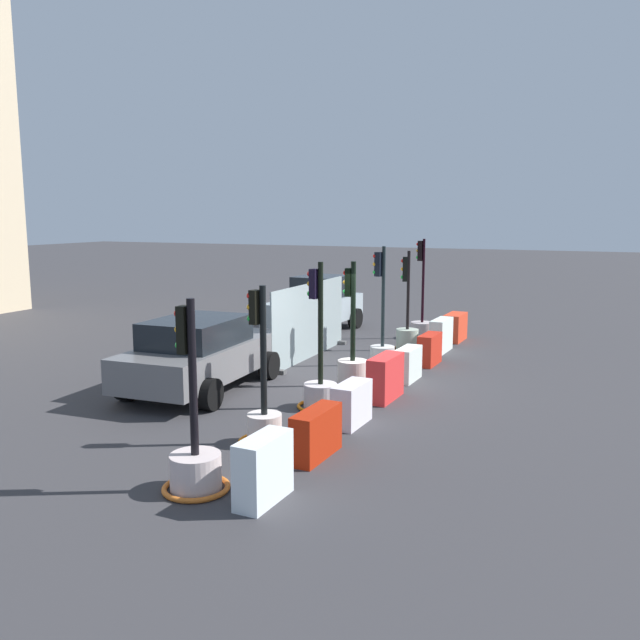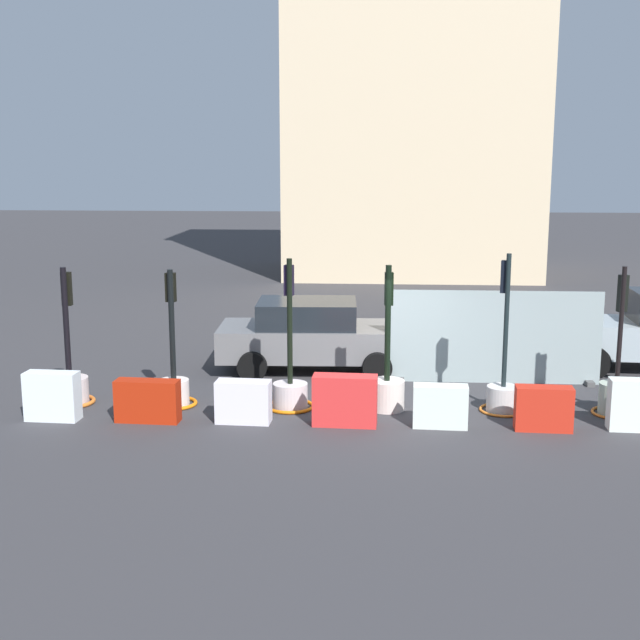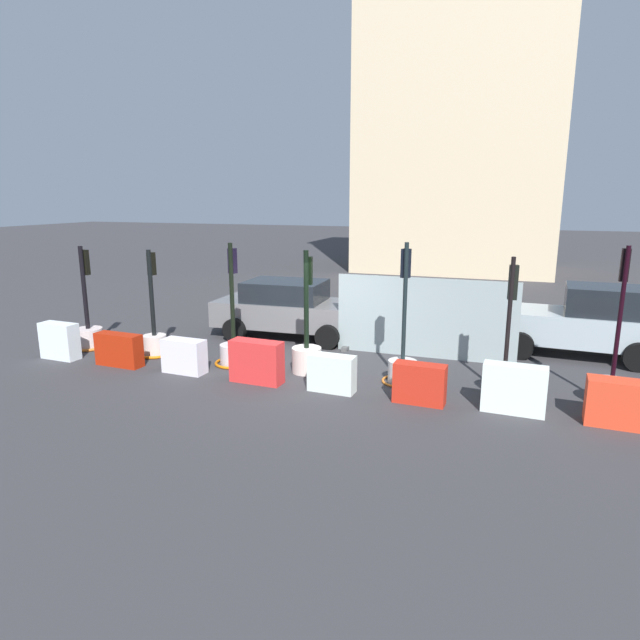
{
  "view_description": "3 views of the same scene",
  "coord_description": "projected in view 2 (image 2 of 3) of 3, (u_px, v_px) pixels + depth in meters",
  "views": [
    {
      "loc": [
        -13.43,
        -5.2,
        3.78
      ],
      "look_at": [
        -1.11,
        0.17,
        1.62
      ],
      "focal_mm": 37.07,
      "sensor_mm": 36.0,
      "label": 1
    },
    {
      "loc": [
        -0.28,
        -15.51,
        4.7
      ],
      "look_at": [
        -1.36,
        0.59,
        1.57
      ],
      "focal_mm": 46.93,
      "sensor_mm": 36.0,
      "label": 2
    },
    {
      "loc": [
        4.21,
        -11.17,
        3.9
      ],
      "look_at": [
        0.06,
        0.46,
        1.09
      ],
      "focal_mm": 30.47,
      "sensor_mm": 36.0,
      "label": 3
    }
  ],
  "objects": [
    {
      "name": "construction_barrier_5",
      "position": [
        544.0,
        409.0,
        14.64
      ],
      "size": [
        1.01,
        0.41,
        0.79
      ],
      "color": "red",
      "rests_on": "ground_plane"
    },
    {
      "name": "construction_barrier_1",
      "position": [
        148.0,
        401.0,
        15.12
      ],
      "size": [
        1.17,
        0.42,
        0.77
      ],
      "color": "#B0220B",
      "rests_on": "ground_plane"
    },
    {
      "name": "building_main_facade",
      "position": [
        413.0,
        52.0,
        33.37
      ],
      "size": [
        10.4,
        7.15,
        17.72
      ],
      "color": "beige",
      "rests_on": "ground_plane"
    },
    {
      "name": "site_fence_panel",
      "position": [
        495.0,
        339.0,
        17.63
      ],
      "size": [
        4.42,
        0.5,
        1.99
      ],
      "color": "#8F9FA0",
      "rests_on": "ground_plane"
    },
    {
      "name": "construction_barrier_3",
      "position": [
        345.0,
        401.0,
        14.9
      ],
      "size": [
        1.16,
        0.46,
        0.91
      ],
      "color": "red",
      "rests_on": "ground_plane"
    },
    {
      "name": "traffic_light_4",
      "position": [
        503.0,
        386.0,
        15.72
      ],
      "size": [
        0.88,
        0.88,
        3.0
      ],
      "color": "silver",
      "rests_on": "ground_plane"
    },
    {
      "name": "construction_barrier_0",
      "position": [
        52.0,
        396.0,
        15.21
      ],
      "size": [
        0.98,
        0.43,
        0.89
      ],
      "color": "white",
      "rests_on": "ground_plane"
    },
    {
      "name": "construction_barrier_4",
      "position": [
        440.0,
        406.0,
        14.81
      ],
      "size": [
        0.98,
        0.41,
        0.77
      ],
      "color": "silver",
      "rests_on": "ground_plane"
    },
    {
      "name": "traffic_light_0",
      "position": [
        70.0,
        382.0,
        16.23
      ],
      "size": [
        0.94,
        0.94,
        2.68
      ],
      "color": "beige",
      "rests_on": "ground_plane"
    },
    {
      "name": "construction_barrier_2",
      "position": [
        243.0,
        402.0,
        15.08
      ],
      "size": [
        1.0,
        0.46,
        0.77
      ],
      "color": "silver",
      "rests_on": "ground_plane"
    },
    {
      "name": "ground_plane",
      "position": [
        389.0,
        407.0,
        16.07
      ],
      "size": [
        120.0,
        120.0,
        0.0
      ],
      "primitive_type": "plane",
      "color": "#363437"
    },
    {
      "name": "traffic_light_3",
      "position": [
        387.0,
        383.0,
        15.83
      ],
      "size": [
        0.67,
        0.67,
        2.77
      ],
      "color": "beige",
      "rests_on": "ground_plane"
    },
    {
      "name": "traffic_light_1",
      "position": [
        174.0,
        382.0,
        16.12
      ],
      "size": [
        0.89,
        0.89,
        2.65
      ],
      "color": "silver",
      "rests_on": "ground_plane"
    },
    {
      "name": "car_grey_saloon",
      "position": [
        314.0,
        335.0,
        18.73
      ],
      "size": [
        4.39,
        2.37,
        1.59
      ],
      "color": "slate",
      "rests_on": "ground_plane"
    },
    {
      "name": "traffic_light_2",
      "position": [
        290.0,
        385.0,
        15.94
      ],
      "size": [
        0.93,
        0.93,
        2.88
      ],
      "color": "beige",
      "rests_on": "ground_plane"
    },
    {
      "name": "traffic_light_5",
      "position": [
        616.0,
        391.0,
        15.54
      ],
      "size": [
        0.86,
        0.86,
        2.78
      ],
      "color": "#A8B5A2",
      "rests_on": "ground_plane"
    }
  ]
}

